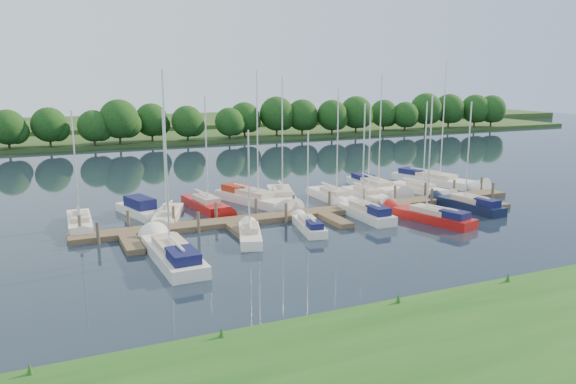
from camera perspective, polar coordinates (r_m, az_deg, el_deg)
name	(u,v)px	position (r m, az deg, el deg)	size (l,w,h in m)	color
ground	(369,239)	(41.11, 8.23, -4.76)	(260.00, 260.00, 0.00)	black
near_bank	(553,323)	(29.62, 25.30, -11.98)	(90.00, 10.00, 0.50)	#1B4C15
dock	(322,214)	(47.17, 3.51, -2.25)	(40.00, 6.00, 0.40)	#4D402B
mooring_pilings	(316,207)	(48.04, 2.89, -1.49)	(38.24, 2.84, 2.00)	#473D33
far_shore	(159,135)	(110.87, -12.94, 5.63)	(180.00, 30.00, 0.60)	#264219
distant_hill	(137,123)	(135.35, -15.05, 6.76)	(220.00, 40.00, 1.40)	#3A5425
treeline	(164,121)	(97.60, -12.46, 7.02)	(146.11, 9.14, 8.12)	#38281C
sailboat_n_0	(80,224)	(46.75, -20.39, -3.02)	(1.95, 7.38, 9.40)	white
motorboat	(142,211)	(48.83, -14.65, -1.91)	(3.44, 6.81, 1.94)	white
sailboat_n_2	(167,217)	(46.95, -12.14, -2.48)	(3.87, 7.28, 9.31)	white
sailboat_n_3	(207,207)	(49.89, -8.26, -1.47)	(2.76, 8.04, 10.34)	#A6110F
sailboat_n_4	(255,200)	(51.78, -3.42, -0.81)	(5.12, 9.77, 12.52)	white
sailboat_n_5	(282,198)	(52.68, -0.60, -0.64)	(4.54, 9.40, 11.95)	white
sailboat_n_6	(335,199)	(52.77, 4.80, -0.66)	(2.06, 8.47, 10.92)	white
sailboat_n_7	(367,196)	(54.08, 7.98, -0.44)	(1.76, 7.25, 9.40)	white
sailboat_n_8	(376,187)	(58.72, 8.95, 0.54)	(2.54, 9.71, 12.20)	white
sailboat_n_9	(421,190)	(58.12, 13.37, 0.20)	(3.10, 7.49, 9.46)	white
sailboat_n_10	(436,181)	(63.18, 14.82, 1.10)	(5.39, 10.89, 13.70)	white
sailboat_s_0	(172,255)	(36.87, -11.69, -6.28)	(2.60, 9.79, 12.47)	white
sailboat_s_1	(250,236)	(40.64, -3.90, -4.44)	(3.03, 6.28, 8.27)	white
sailboat_s_2	(309,226)	(42.97, 2.11, -3.48)	(2.37, 6.14, 7.89)	white
sailboat_s_3	(365,214)	(46.94, 7.82, -2.22)	(1.81, 7.49, 9.87)	white
sailboat_s_4	(431,217)	(46.89, 14.31, -2.52)	(3.75, 8.22, 10.51)	#A6110F
sailboat_s_5	(469,206)	(51.82, 17.89, -1.36)	(2.45, 7.61, 9.87)	black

